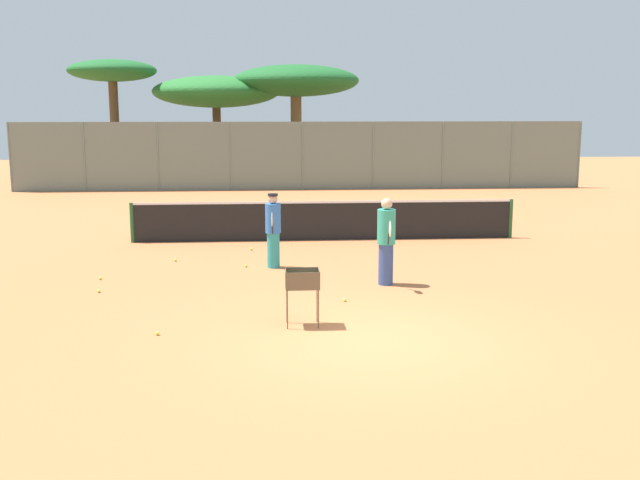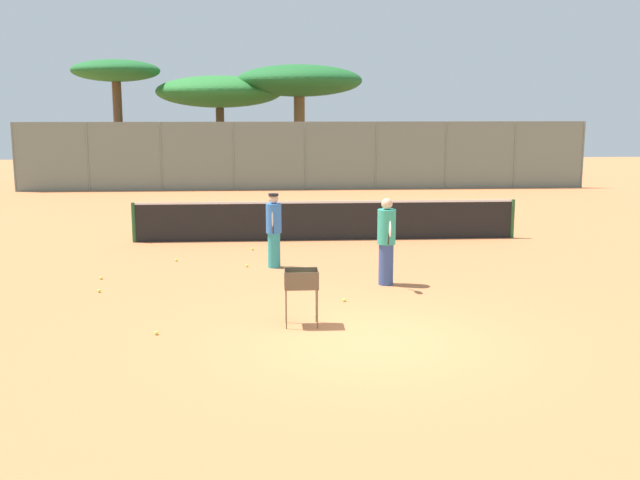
% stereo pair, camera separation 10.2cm
% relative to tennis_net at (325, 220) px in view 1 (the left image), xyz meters
% --- Properties ---
extents(ground_plane, '(80.00, 80.00, 0.00)m').
position_rel_tennis_net_xyz_m(ground_plane, '(0.00, -8.82, -0.56)').
color(ground_plane, '#C67242').
extents(tennis_net, '(10.38, 0.10, 1.07)m').
position_rel_tennis_net_xyz_m(tennis_net, '(0.00, 0.00, 0.00)').
color(tennis_net, '#26592D').
rests_on(tennis_net, ground_plane).
extents(back_fence, '(24.54, 0.08, 2.91)m').
position_rel_tennis_net_xyz_m(back_fence, '(-0.00, 12.25, 0.90)').
color(back_fence, slate).
rests_on(back_fence, ground_plane).
extents(tree_0, '(6.21, 6.21, 5.02)m').
position_rel_tennis_net_xyz_m(tree_0, '(-3.96, 17.83, 3.66)').
color(tree_0, brown).
rests_on(tree_0, ground_plane).
extents(tree_1, '(4.15, 4.15, 5.72)m').
position_rel_tennis_net_xyz_m(tree_1, '(-8.76, 16.90, 4.51)').
color(tree_1, brown).
rests_on(tree_1, ground_plane).
extents(tree_2, '(6.13, 6.13, 5.53)m').
position_rel_tennis_net_xyz_m(tree_2, '(-0.06, 17.18, 4.15)').
color(tree_2, brown).
rests_on(tree_2, ground_plane).
extents(player_white_outfit, '(0.35, 0.90, 1.68)m').
position_rel_tennis_net_xyz_m(player_white_outfit, '(-1.43, -3.37, 0.31)').
color(player_white_outfit, teal).
rests_on(player_white_outfit, ground_plane).
extents(player_red_cap, '(0.37, 0.93, 1.78)m').
position_rel_tennis_net_xyz_m(player_red_cap, '(0.84, -5.16, 0.36)').
color(player_red_cap, '#334C8C').
rests_on(player_red_cap, ground_plane).
extents(ball_cart, '(0.56, 0.41, 0.95)m').
position_rel_tennis_net_xyz_m(ball_cart, '(-1.01, -7.92, 0.16)').
color(ball_cart, brown).
rests_on(ball_cart, ground_plane).
extents(tennis_ball_0, '(0.07, 0.07, 0.07)m').
position_rel_tennis_net_xyz_m(tennis_ball_0, '(-3.72, -2.55, -0.53)').
color(tennis_ball_0, '#D1E54C').
rests_on(tennis_ball_0, ground_plane).
extents(tennis_ball_1, '(0.07, 0.07, 0.07)m').
position_rel_tennis_net_xyz_m(tennis_ball_1, '(-2.05, -3.30, -0.53)').
color(tennis_ball_1, '#D1E54C').
rests_on(tennis_ball_1, ground_plane).
extents(tennis_ball_2, '(0.07, 0.07, 0.07)m').
position_rel_tennis_net_xyz_m(tennis_ball_2, '(-4.87, -5.44, -0.53)').
color(tennis_ball_2, '#D1E54C').
rests_on(tennis_ball_2, ground_plane).
extents(tennis_ball_3, '(0.07, 0.07, 0.07)m').
position_rel_tennis_net_xyz_m(tennis_ball_3, '(-3.33, -8.29, -0.53)').
color(tennis_ball_3, '#D1E54C').
rests_on(tennis_ball_3, ground_plane).
extents(tennis_ball_4, '(0.07, 0.07, 0.07)m').
position_rel_tennis_net_xyz_m(tennis_ball_4, '(-1.97, -1.32, -0.53)').
color(tennis_ball_4, '#D1E54C').
rests_on(tennis_ball_4, ground_plane).
extents(tennis_ball_5, '(0.07, 0.07, 0.07)m').
position_rel_tennis_net_xyz_m(tennis_ball_5, '(-5.07, -4.32, -0.53)').
color(tennis_ball_5, '#D1E54C').
rests_on(tennis_ball_5, ground_plane).
extents(tennis_ball_6, '(0.07, 0.07, 0.07)m').
position_rel_tennis_net_xyz_m(tennis_ball_6, '(-0.14, -6.44, -0.53)').
color(tennis_ball_6, '#D1E54C').
rests_on(tennis_ball_6, ground_plane).
extents(parked_car, '(4.20, 1.70, 1.60)m').
position_rel_tennis_net_xyz_m(parked_car, '(-6.76, 15.28, 0.10)').
color(parked_car, white).
rests_on(parked_car, ground_plane).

